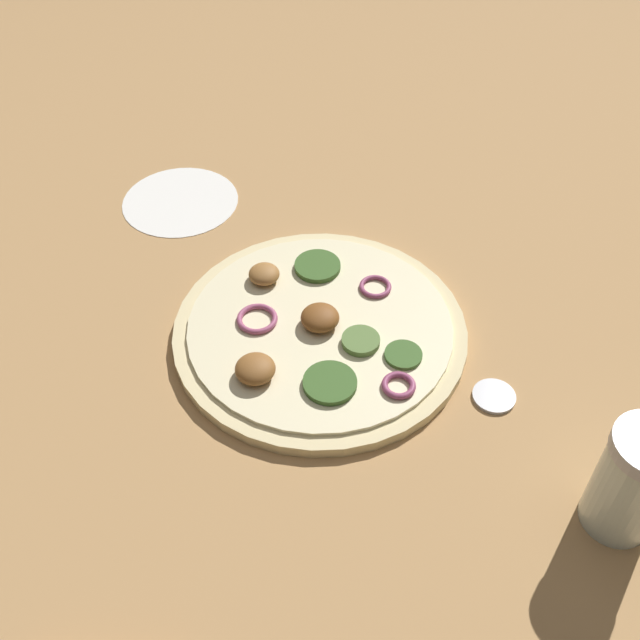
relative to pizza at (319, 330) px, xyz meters
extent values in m
plane|color=tan|center=(0.00, 0.00, -0.01)|extent=(3.00, 3.00, 0.00)
cylinder|color=beige|center=(0.00, 0.00, 0.00)|extent=(0.28, 0.28, 0.01)
cylinder|color=beige|center=(0.00, 0.00, 0.00)|extent=(0.26, 0.26, 0.00)
torus|color=#A34C70|center=(0.04, -0.04, 0.01)|extent=(0.04, 0.04, 0.01)
ellipsoid|color=brown|center=(0.00, 0.00, 0.02)|extent=(0.04, 0.04, 0.02)
ellipsoid|color=brown|center=(0.08, 0.01, 0.02)|extent=(0.04, 0.04, 0.02)
cylinder|color=#385B23|center=(-0.05, -0.06, 0.01)|extent=(0.05, 0.05, 0.01)
cylinder|color=#567538|center=(-0.01, 0.04, 0.01)|extent=(0.04, 0.04, 0.01)
cylinder|color=#385B23|center=(0.04, 0.06, 0.01)|extent=(0.05, 0.05, 0.01)
torus|color=#934266|center=(0.00, 0.10, 0.01)|extent=(0.03, 0.03, 0.01)
cylinder|color=#385B23|center=(-0.03, 0.08, 0.01)|extent=(0.04, 0.04, 0.00)
torus|color=#934266|center=(-0.08, 0.00, 0.01)|extent=(0.03, 0.03, 0.00)
ellipsoid|color=#996633|center=(0.00, -0.08, 0.01)|extent=(0.03, 0.03, 0.02)
cylinder|color=silver|center=(-0.04, 0.30, 0.04)|extent=(0.05, 0.05, 0.09)
cylinder|color=#B2B2B7|center=(-0.07, 0.16, -0.01)|extent=(0.04, 0.04, 0.01)
cylinder|color=white|center=(-0.02, -0.27, -0.01)|extent=(0.14, 0.14, 0.00)
camera|label=1|loc=(0.33, 0.37, 0.53)|focal=42.00mm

